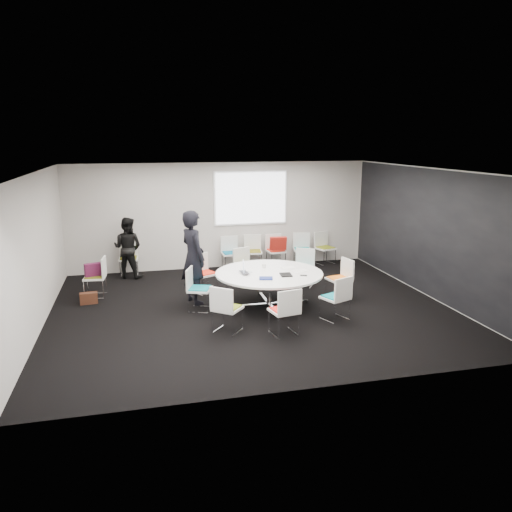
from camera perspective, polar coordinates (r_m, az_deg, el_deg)
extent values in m
cube|color=black|center=(10.33, -0.56, -6.07)|extent=(8.00, 7.00, 0.04)
cube|color=white|center=(9.76, -0.60, 9.85)|extent=(8.00, 7.00, 0.04)
cube|color=#BDB7B2|center=(13.35, -4.00, 4.63)|extent=(8.00, 0.04, 2.80)
cube|color=#BDB7B2|center=(6.68, 6.27, -4.30)|extent=(8.00, 0.04, 2.80)
cube|color=#BDB7B2|center=(9.88, -23.94, 0.41)|extent=(0.04, 7.00, 2.80)
cube|color=#BDB7B2|center=(11.52, 19.31, 2.52)|extent=(0.04, 7.00, 2.80)
cube|color=black|center=(11.51, 19.18, 2.51)|extent=(0.01, 6.94, 2.74)
cube|color=silver|center=(10.43, 1.48, -5.54)|extent=(0.90, 0.90, 0.08)
cylinder|color=silver|center=(10.33, 1.49, -3.83)|extent=(0.10, 0.10, 0.65)
cylinder|color=white|center=(10.23, 1.50, -1.99)|extent=(2.20, 2.20, 0.04)
cube|color=white|center=(13.39, -0.59, 6.63)|extent=(1.90, 0.03, 1.35)
cube|color=silver|center=(10.97, 9.41, -3.82)|extent=(0.49, 0.49, 0.42)
cube|color=white|center=(10.91, 9.45, -2.67)|extent=(0.52, 0.54, 0.04)
cube|color=orange|center=(10.90, 9.46, -2.52)|extent=(0.45, 0.47, 0.03)
cube|color=white|center=(10.96, 10.41, -1.38)|extent=(0.13, 0.46, 0.42)
cube|color=silver|center=(11.78, 5.37, -2.50)|extent=(0.58, 0.58, 0.42)
cube|color=white|center=(11.72, 5.39, -1.42)|extent=(0.62, 0.62, 0.04)
cube|color=#0C8688|center=(11.71, 5.40, -1.28)|extent=(0.54, 0.54, 0.03)
cube|color=white|center=(11.86, 5.66, -0.10)|extent=(0.41, 0.28, 0.42)
cube|color=silver|center=(11.82, -1.12, -2.39)|extent=(0.54, 0.54, 0.42)
cube|color=white|center=(11.76, -1.13, -1.31)|extent=(0.59, 0.57, 0.04)
cube|color=#646A13|center=(11.76, -1.13, -1.17)|extent=(0.51, 0.50, 0.03)
cube|color=white|center=(11.88, -1.69, -0.02)|extent=(0.44, 0.20, 0.42)
cube|color=silver|center=(11.31, -5.84, -3.19)|extent=(0.56, 0.56, 0.42)
cube|color=white|center=(11.25, -5.87, -2.07)|extent=(0.61, 0.60, 0.04)
cube|color=red|center=(11.24, -5.87, -1.92)|extent=(0.53, 0.52, 0.03)
cube|color=white|center=(11.36, -6.49, -0.73)|extent=(0.43, 0.24, 0.42)
cube|color=silver|center=(10.20, -6.39, -5.06)|extent=(0.54, 0.54, 0.42)
cube|color=white|center=(10.13, -6.43, -3.83)|extent=(0.57, 0.58, 0.04)
cube|color=#0B7582|center=(10.12, -6.43, -3.66)|extent=(0.50, 0.51, 0.03)
cube|color=white|center=(10.11, -7.62, -2.53)|extent=(0.19, 0.44, 0.42)
cube|color=silver|center=(9.06, -3.27, -7.38)|extent=(0.59, 0.59, 0.42)
cube|color=white|center=(8.99, -3.29, -6.01)|extent=(0.63, 0.63, 0.04)
cube|color=olive|center=(8.98, -3.29, -5.83)|extent=(0.55, 0.55, 0.03)
cube|color=white|center=(8.74, -3.98, -4.99)|extent=(0.38, 0.32, 0.42)
cube|color=silver|center=(8.94, 3.20, -7.69)|extent=(0.49, 0.49, 0.42)
cube|color=white|center=(8.86, 3.22, -6.30)|extent=(0.53, 0.52, 0.04)
cube|color=red|center=(8.85, 3.23, -6.11)|extent=(0.46, 0.45, 0.03)
cube|color=white|center=(8.61, 3.89, -5.28)|extent=(0.46, 0.12, 0.42)
cube|color=silver|center=(9.75, 8.98, -6.02)|extent=(0.55, 0.55, 0.42)
cube|color=white|center=(9.67, 9.03, -4.74)|extent=(0.59, 0.58, 0.04)
cube|color=#0C7682|center=(9.66, 9.04, -4.57)|extent=(0.52, 0.50, 0.03)
cube|color=white|center=(9.47, 9.98, -3.72)|extent=(0.44, 0.21, 0.42)
cube|color=silver|center=(13.21, -2.87, -0.71)|extent=(0.43, 0.43, 0.42)
cube|color=white|center=(13.16, -2.88, 0.26)|extent=(0.47, 0.45, 0.04)
cube|color=#0C5F80|center=(13.15, -2.89, 0.39)|extent=(0.41, 0.39, 0.03)
cube|color=white|center=(13.31, -3.09, 1.42)|extent=(0.46, 0.05, 0.42)
cube|color=silver|center=(13.38, -0.33, -0.52)|extent=(0.48, 0.48, 0.42)
cube|color=white|center=(13.33, -0.33, 0.44)|extent=(0.52, 0.51, 0.04)
cube|color=#696114|center=(13.32, -0.33, 0.57)|extent=(0.45, 0.44, 0.03)
cube|color=white|center=(13.48, -0.40, 1.60)|extent=(0.46, 0.11, 0.42)
cube|color=silver|center=(13.49, 2.29, -0.41)|extent=(0.46, 0.46, 0.42)
cube|color=white|center=(13.44, 2.30, 0.54)|extent=(0.50, 0.48, 0.04)
cube|color=red|center=(13.43, 2.30, 0.67)|extent=(0.43, 0.42, 0.03)
cube|color=white|center=(13.58, 1.99, 1.68)|extent=(0.46, 0.08, 0.42)
cube|color=silver|center=(13.71, 5.29, -0.24)|extent=(0.50, 0.50, 0.42)
cube|color=white|center=(13.66, 5.31, 0.70)|extent=(0.54, 0.52, 0.04)
cube|color=#07807E|center=(13.65, 5.31, 0.82)|extent=(0.47, 0.45, 0.03)
cube|color=white|center=(13.81, 5.23, 1.82)|extent=(0.46, 0.13, 0.42)
cube|color=silver|center=(13.96, 7.91, -0.06)|extent=(0.52, 0.52, 0.42)
cube|color=white|center=(13.91, 7.94, 0.86)|extent=(0.57, 0.55, 0.04)
cube|color=olive|center=(13.91, 7.95, 0.98)|extent=(0.49, 0.48, 0.03)
cube|color=white|center=(14.03, 7.44, 1.94)|extent=(0.45, 0.17, 0.42)
cube|color=silver|center=(11.54, -17.86, -3.45)|extent=(0.46, 0.46, 0.42)
cube|color=white|center=(11.48, -17.95, -2.35)|extent=(0.49, 0.50, 0.04)
cube|color=#696616|center=(11.47, -17.96, -2.20)|extent=(0.42, 0.44, 0.03)
cube|color=white|center=(11.38, -16.99, -1.21)|extent=(0.08, 0.46, 0.42)
cube|color=silver|center=(13.05, -14.31, -1.30)|extent=(0.45, 0.45, 0.42)
cube|color=white|center=(12.99, -14.36, -0.32)|extent=(0.49, 0.47, 0.04)
cube|color=#676C15|center=(12.99, -14.37, -0.19)|extent=(0.42, 0.40, 0.03)
cube|color=white|center=(13.15, -14.36, 0.87)|extent=(0.46, 0.07, 0.42)
imported|color=black|center=(10.48, -7.19, -0.15)|extent=(0.70, 0.84, 1.98)
imported|color=black|center=(12.78, -14.45, 0.93)|extent=(0.91, 0.83, 1.52)
imported|color=#333338|center=(10.15, -1.06, -1.91)|extent=(0.24, 0.36, 0.03)
cube|color=silver|center=(10.18, -1.44, -1.19)|extent=(0.06, 0.30, 0.22)
cube|color=black|center=(10.03, 3.44, -2.15)|extent=(0.25, 0.32, 0.02)
cube|color=navy|center=(9.75, 1.15, -2.56)|extent=(0.30, 0.26, 0.03)
cube|color=silver|center=(10.63, 3.66, -1.30)|extent=(0.33, 0.25, 0.00)
cube|color=silver|center=(10.40, 5.03, -1.66)|extent=(0.35, 0.28, 0.00)
cylinder|color=white|center=(10.56, 0.92, -1.14)|extent=(0.08, 0.08, 0.09)
cube|color=black|center=(10.03, 5.46, -2.22)|extent=(0.16, 0.12, 0.01)
cube|color=#511535|center=(11.43, -18.01, -1.48)|extent=(0.42, 0.26, 0.28)
cube|color=#3F2014|center=(11.13, -18.57, -4.59)|extent=(0.37, 0.19, 0.24)
cube|color=#9E1B13|center=(13.19, 2.55, 1.45)|extent=(0.45, 0.20, 0.36)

